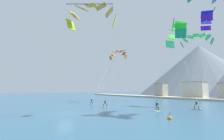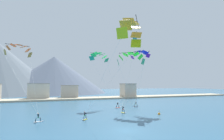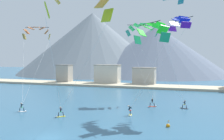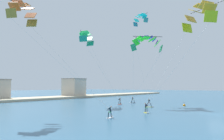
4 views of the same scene
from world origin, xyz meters
name	(u,v)px [view 2 (image 2 of 4)]	position (x,y,z in m)	size (l,w,h in m)	color
ground_plane	(125,130)	(0.00, 0.00, 0.00)	(400.00, 400.00, 0.00)	#2D5B7A
kitesurfer_near_lead	(124,111)	(6.23, 14.50, 0.55)	(0.83, 1.79, 1.76)	yellow
kitesurfer_near_trail	(135,105)	(14.25, 23.59, 0.46)	(1.75, 1.09, 1.65)	black
kitesurfer_mid_center	(39,119)	(-12.56, 10.99, 0.50)	(1.78, 0.61, 1.72)	white
kitesurfer_far_left	(84,117)	(-4.34, 9.78, 0.49)	(1.46, 1.56, 1.72)	yellow
kitesurfer_far_right	(118,106)	(8.55, 23.46, 0.49)	(1.78, 0.70, 1.71)	#E54C33
parafoil_kite_near_lead	(140,54)	(13.61, 19.09, 15.66)	(9.61, 7.29, 15.23)	#4F1196
parafoil_kite_near_trail	(131,57)	(9.36, 16.74, 14.11)	(8.49, 9.60, 14.23)	#17915A
parafoil_kite_mid_center	(18,49)	(-18.24, 23.10, 15.60)	(8.58, 14.06, 15.49)	olive
parafoil_kite_far_left	(131,30)	(2.75, 3.11, 16.79)	(10.38, 10.82, 17.13)	#A3C115
parafoil_kite_far_right	(99,56)	(4.70, 30.71, 16.27)	(7.46, 9.89, 16.15)	#179070
parafoil_kite_distant_high_outer	(135,37)	(12.53, 20.04, 20.93)	(3.47, 5.04, 2.42)	teal
race_marker_buoy	(159,114)	(13.01, 9.68, 0.16)	(0.56, 0.56, 1.02)	orange
shoreline_strip	(73,99)	(0.00, 55.83, 0.35)	(180.00, 10.00, 0.70)	#BCAD8E
shore_building_promenade_mid	(70,92)	(-1.17, 60.70, 3.21)	(8.06, 4.25, 6.40)	#B7AD9E
shore_building_quay_east	(39,91)	(-14.73, 60.19, 3.64)	(9.40, 4.58, 7.25)	beige
shore_building_quay_west	(128,90)	(28.03, 57.40, 3.60)	(6.52, 7.19, 7.19)	beige
mountain_peak_central_summit	(54,75)	(-6.52, 117.69, 14.15)	(80.53, 80.53, 28.30)	slate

